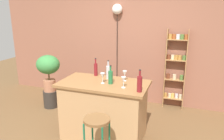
{
  "coord_description": "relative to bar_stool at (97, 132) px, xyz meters",
  "views": [
    {
      "loc": [
        1.18,
        -2.66,
        2.02
      ],
      "look_at": [
        0.05,
        0.55,
        1.07
      ],
      "focal_mm": 34.79,
      "sensor_mm": 36.0,
      "label": 1
    }
  ],
  "objects": [
    {
      "name": "wine_glass_left",
      "position": [
        0.15,
        0.63,
        0.51
      ],
      "size": [
        0.07,
        0.07,
        0.16
      ],
      "color": "silver",
      "rests_on": "kitchen_counter"
    },
    {
      "name": "potted_plant",
      "position": [
        -1.69,
        1.41,
        0.33
      ],
      "size": [
        0.49,
        0.44,
        0.77
      ],
      "color": "#A86B4C",
      "rests_on": "plant_stool"
    },
    {
      "name": "wine_glass_right",
      "position": [
        0.08,
        0.93,
        0.51
      ],
      "size": [
        0.07,
        0.07,
        0.16
      ],
      "color": "silver",
      "rests_on": "kitchen_counter"
    },
    {
      "name": "pendant_globe_light",
      "position": [
        -0.49,
        2.29,
        1.47
      ],
      "size": [
        0.22,
        0.22,
        2.14
      ],
      "color": "black",
      "rests_on": "ground"
    },
    {
      "name": "kitchen_counter",
      "position": [
        -0.2,
        0.75,
        -0.07
      ],
      "size": [
        1.38,
        0.75,
        0.93
      ],
      "color": "tan",
      "rests_on": "ground"
    },
    {
      "name": "wine_glass_center",
      "position": [
        -0.2,
        0.71,
        0.51
      ],
      "size": [
        0.07,
        0.07,
        0.16
      ],
      "color": "silver",
      "rests_on": "kitchen_counter"
    },
    {
      "name": "bottle_spirits_clear",
      "position": [
        -0.08,
        0.73,
        0.5
      ],
      "size": [
        0.07,
        0.07,
        0.29
      ],
      "color": "#236638",
      "rests_on": "kitchen_counter"
    },
    {
      "name": "back_wall",
      "position": [
        -0.2,
        2.4,
        0.86
      ],
      "size": [
        6.4,
        0.1,
        2.8
      ],
      "primitive_type": "cube",
      "color": "#8C5642",
      "rests_on": "ground"
    },
    {
      "name": "bar_stool",
      "position": [
        0.0,
        0.0,
        0.0
      ],
      "size": [
        0.34,
        0.34,
        0.72
      ],
      "color": "#196642",
      "rests_on": "ground"
    },
    {
      "name": "bottle_wine_red",
      "position": [
        -0.46,
        1.04,
        0.51
      ],
      "size": [
        0.06,
        0.06,
        0.3
      ],
      "color": "maroon",
      "rests_on": "kitchen_counter"
    },
    {
      "name": "plant_stool",
      "position": [
        -1.69,
        1.41,
        -0.35
      ],
      "size": [
        0.3,
        0.3,
        0.36
      ],
      "primitive_type": "cylinder",
      "color": "#2D2823",
      "rests_on": "ground"
    },
    {
      "name": "spice_shelf",
      "position": [
        0.78,
        2.26,
        0.35
      ],
      "size": [
        0.42,
        0.14,
        1.66
      ],
      "color": "#9E7042",
      "rests_on": "ground"
    },
    {
      "name": "bottle_vinegar",
      "position": [
        0.41,
        0.54,
        0.52
      ],
      "size": [
        0.07,
        0.07,
        0.32
      ],
      "color": "maroon",
      "rests_on": "kitchen_counter"
    },
    {
      "name": "bottle_olive_oil",
      "position": [
        -0.2,
        0.95,
        0.51
      ],
      "size": [
        0.07,
        0.07,
        0.31
      ],
      "color": "#B2B2B7",
      "rests_on": "kitchen_counter"
    }
  ]
}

